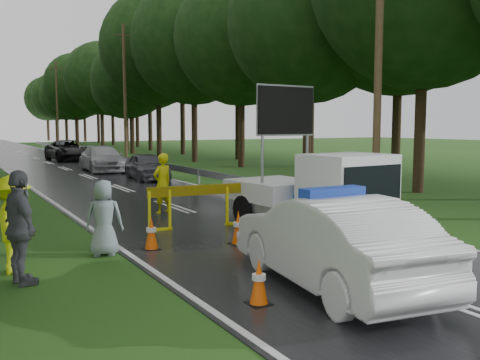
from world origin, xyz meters
TOP-DOWN VIEW (x-y plane):
  - ground at (0.00, 0.00)m, footprint 160.00×160.00m
  - road at (0.00, 30.00)m, footprint 7.00×140.00m
  - guardrail at (3.70, 29.67)m, footprint 0.12×60.06m
  - utility_pole_near at (5.20, 2.00)m, footprint 1.40×0.24m
  - utility_pole_mid at (5.20, 28.00)m, footprint 1.40×0.24m
  - utility_pole_far at (5.20, 54.00)m, footprint 1.40×0.24m
  - police_sedan at (-1.06, -3.60)m, footprint 2.26×4.89m
  - work_truck at (1.58, 0.36)m, footprint 2.47×4.88m
  - barrier at (-0.80, 2.25)m, footprint 2.79×0.31m
  - officer at (-0.77, 5.00)m, footprint 0.79×0.65m
  - civilian at (1.42, 0.50)m, footprint 0.99×0.82m
  - bystander_left at (-5.61, 0.00)m, footprint 0.89×1.29m
  - bystander_mid at (-5.59, -0.88)m, footprint 0.73×1.24m
  - bystander_right at (-3.80, 0.51)m, footprint 0.92×0.77m
  - queue_car_first at (2.26, 15.07)m, footprint 1.89×4.09m
  - queue_car_second at (1.62, 21.07)m, footprint 2.30×5.24m
  - queue_car_third at (1.87, 31.88)m, footprint 2.91×5.83m
  - queue_car_fourth at (2.57, 37.88)m, footprint 1.76×4.16m
  - cone_near_left at (-2.58, -3.75)m, footprint 0.35×0.35m
  - cone_center at (-0.86, 0.00)m, footprint 0.38×0.38m
  - cone_far at (1.31, 2.50)m, footprint 0.34×0.34m
  - cone_left_mid at (-2.77, 0.50)m, footprint 0.36×0.36m
  - cone_right at (2.40, 4.50)m, footprint 0.39×0.39m

SIDE VIEW (x-z plane):
  - ground at x=0.00m, z-range 0.00..0.00m
  - road at x=0.00m, z-range 0.00..0.02m
  - cone_far at x=1.31m, z-range -0.01..0.70m
  - cone_near_left at x=-2.58m, z-range -0.01..0.72m
  - cone_left_mid at x=-2.77m, z-range -0.01..0.74m
  - cone_center at x=-0.86m, z-range -0.01..0.79m
  - cone_right at x=2.40m, z-range -0.01..0.81m
  - guardrail at x=3.70m, z-range 0.20..0.90m
  - queue_car_fourth at x=2.57m, z-range 0.00..1.33m
  - queue_car_first at x=2.26m, z-range 0.00..1.36m
  - queue_car_second at x=1.62m, z-range 0.00..1.50m
  - police_sedan at x=-1.06m, z-range -0.07..1.63m
  - queue_car_third at x=1.87m, z-range 0.00..1.59m
  - bystander_right at x=-3.80m, z-range 0.00..1.61m
  - barrier at x=-0.80m, z-range 0.30..1.45m
  - bystander_left at x=-5.61m, z-range 0.00..1.83m
  - civilian at x=1.42m, z-range 0.00..1.86m
  - officer at x=-0.77m, z-range 0.00..1.87m
  - bystander_mid at x=-5.59m, z-range 0.00..1.98m
  - work_truck at x=1.58m, z-range -0.86..2.90m
  - utility_pole_near at x=5.20m, z-range 0.06..10.06m
  - utility_pole_mid at x=5.20m, z-range 0.06..10.06m
  - utility_pole_far at x=5.20m, z-range 0.06..10.06m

